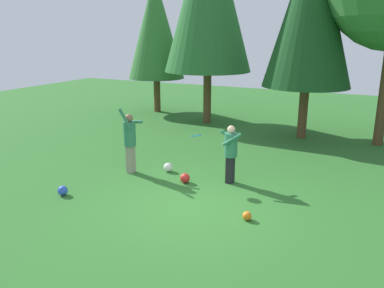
% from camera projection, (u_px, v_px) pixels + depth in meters
% --- Properties ---
extents(ground_plane, '(40.00, 40.00, 0.00)m').
position_uv_depth(ground_plane, '(192.00, 207.00, 8.97)').
color(ground_plane, '#2D6B28').
extents(person_thrower, '(0.60, 0.50, 1.88)m').
position_uv_depth(person_thrower, '(130.00, 138.00, 10.96)').
color(person_thrower, gray).
rests_on(person_thrower, ground_plane).
extents(person_catcher, '(0.68, 0.66, 1.56)m').
position_uv_depth(person_catcher, '(231.00, 150.00, 10.22)').
color(person_catcher, black).
rests_on(person_catcher, ground_plane).
extents(frisbee, '(0.38, 0.38, 0.11)m').
position_uv_depth(frisbee, '(196.00, 136.00, 10.10)').
color(frisbee, '#2393D1').
extents(ball_blue, '(0.24, 0.24, 0.24)m').
position_uv_depth(ball_blue, '(63.00, 191.00, 9.61)').
color(ball_blue, blue).
rests_on(ball_blue, ground_plane).
extents(ball_white, '(0.26, 0.26, 0.26)m').
position_uv_depth(ball_white, '(168.00, 167.00, 11.26)').
color(ball_white, white).
rests_on(ball_white, ground_plane).
extents(ball_red, '(0.26, 0.26, 0.26)m').
position_uv_depth(ball_red, '(185.00, 178.00, 10.41)').
color(ball_red, red).
rests_on(ball_red, ground_plane).
extents(ball_orange, '(0.20, 0.20, 0.20)m').
position_uv_depth(ball_orange, '(247.00, 216.00, 8.34)').
color(ball_orange, orange).
rests_on(ball_orange, ground_plane).
extents(tree_center, '(3.18, 3.18, 7.59)m').
position_uv_depth(tree_center, '(311.00, 6.00, 13.68)').
color(tree_center, brown).
rests_on(tree_center, ground_plane).
extents(tree_far_left, '(2.75, 2.75, 6.56)m').
position_uv_depth(tree_far_left, '(155.00, 27.00, 18.84)').
color(tree_far_left, brown).
rests_on(tree_far_left, ground_plane).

